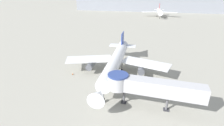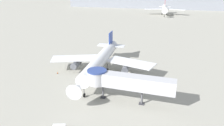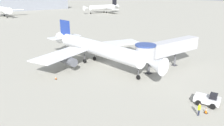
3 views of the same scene
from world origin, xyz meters
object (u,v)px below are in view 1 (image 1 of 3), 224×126
traffic_cone_starboard_wing (159,82)px  jet_bridge (147,86)px  traffic_cone_port_wing (73,74)px  background_jet_red_tail (160,12)px  main_airplane (115,62)px

traffic_cone_starboard_wing → jet_bridge: bearing=-103.4°
traffic_cone_port_wing → background_jet_red_tail: 125.54m
jet_bridge → traffic_cone_starboard_wing: 11.25m
traffic_cone_starboard_wing → background_jet_red_tail: size_ratio=0.03×
jet_bridge → main_airplane: bearing=129.3°
background_jet_red_tail → jet_bridge: bearing=-93.6°
traffic_cone_port_wing → background_jet_red_tail: bearing=79.7°
jet_bridge → traffic_cone_port_wing: jet_bridge is taller
traffic_cone_port_wing → traffic_cone_starboard_wing: 22.94m
main_airplane → jet_bridge: size_ratio=1.85×
traffic_cone_starboard_wing → traffic_cone_port_wing: bearing=-178.5°
jet_bridge → traffic_cone_starboard_wing: bearing=79.2°
jet_bridge → traffic_cone_port_wing: (-20.51, 9.54, -4.33)m
traffic_cone_port_wing → traffic_cone_starboard_wing: bearing=1.5°
jet_bridge → background_jet_red_tail: bearing=91.7°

